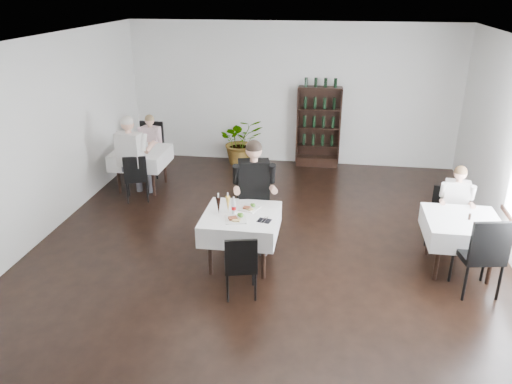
% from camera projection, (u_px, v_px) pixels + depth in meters
% --- Properties ---
extents(room_shell, '(9.00, 9.00, 9.00)m').
position_uv_depth(room_shell, '(263.00, 165.00, 6.54)').
color(room_shell, black).
rests_on(room_shell, ground).
extents(wine_shelf, '(0.90, 0.28, 1.75)m').
position_uv_depth(wine_shelf, '(318.00, 128.00, 10.64)').
color(wine_shelf, black).
rests_on(wine_shelf, ground).
extents(main_table, '(1.03, 1.03, 0.77)m').
position_uv_depth(main_table, '(241.00, 224.00, 6.92)').
color(main_table, black).
rests_on(main_table, ground).
extents(left_table, '(0.98, 0.98, 0.77)m').
position_uv_depth(left_table, '(141.00, 158.00, 9.54)').
color(left_table, black).
rests_on(left_table, ground).
extents(right_table, '(0.98, 0.98, 0.77)m').
position_uv_depth(right_table, '(462.00, 229.00, 6.78)').
color(right_table, black).
rests_on(right_table, ground).
extents(potted_tree, '(1.16, 1.10, 1.03)m').
position_uv_depth(potted_tree, '(241.00, 141.00, 10.90)').
color(potted_tree, '#24541D').
rests_on(potted_tree, ground).
extents(main_chair_far, '(0.50, 0.50, 0.94)m').
position_uv_depth(main_chair_far, '(248.00, 207.00, 7.64)').
color(main_chair_far, black).
rests_on(main_chair_far, ground).
extents(main_chair_near, '(0.48, 0.49, 0.87)m').
position_uv_depth(main_chair_near, '(241.00, 263.00, 6.19)').
color(main_chair_near, black).
rests_on(main_chair_near, ground).
extents(left_chair_far, '(0.51, 0.51, 1.08)m').
position_uv_depth(left_chair_far, '(151.00, 145.00, 10.28)').
color(left_chair_far, black).
rests_on(left_chair_far, ground).
extents(left_chair_near, '(0.52, 0.52, 0.89)m').
position_uv_depth(left_chair_near, '(136.00, 175.00, 8.99)').
color(left_chair_near, black).
rests_on(left_chair_near, ground).
extents(right_chair_far, '(0.50, 0.51, 0.87)m').
position_uv_depth(right_chair_far, '(443.00, 212.00, 7.56)').
color(right_chair_far, black).
rests_on(right_chair_far, ground).
extents(right_chair_near, '(0.58, 0.59, 1.10)m').
position_uv_depth(right_chair_near, '(483.00, 251.00, 6.20)').
color(right_chair_near, black).
rests_on(right_chair_near, ground).
extents(diner_main, '(0.68, 0.71, 1.64)m').
position_uv_depth(diner_main, '(254.00, 187.00, 7.29)').
color(diner_main, '#43444B').
rests_on(diner_main, ground).
extents(diner_left_far, '(0.54, 0.57, 1.30)m').
position_uv_depth(diner_left_far, '(149.00, 142.00, 10.04)').
color(diner_left_far, '#43444B').
rests_on(diner_left_far, ground).
extents(diner_left_near, '(0.63, 0.65, 1.58)m').
position_uv_depth(diner_left_near, '(132.00, 151.00, 8.96)').
color(diner_left_near, '#43444B').
rests_on(diner_left_near, ground).
extents(diner_right_far, '(0.51, 0.53, 1.27)m').
position_uv_depth(diner_right_far, '(456.00, 201.00, 7.34)').
color(diner_right_far, '#43444B').
rests_on(diner_right_far, ground).
extents(plate_far, '(0.30, 0.30, 0.08)m').
position_uv_depth(plate_far, '(249.00, 208.00, 7.00)').
color(plate_far, white).
rests_on(plate_far, main_table).
extents(plate_near, '(0.34, 0.34, 0.09)m').
position_uv_depth(plate_near, '(236.00, 219.00, 6.68)').
color(plate_near, white).
rests_on(plate_near, main_table).
extents(pilsner_dark, '(0.07, 0.07, 0.31)m').
position_uv_depth(pilsner_dark, '(218.00, 205.00, 6.82)').
color(pilsner_dark, black).
rests_on(pilsner_dark, main_table).
extents(pilsner_lager, '(0.07, 0.07, 0.29)m').
position_uv_depth(pilsner_lager, '(228.00, 204.00, 6.89)').
color(pilsner_lager, gold).
rests_on(pilsner_lager, main_table).
extents(coke_bottle, '(0.06, 0.06, 0.25)m').
position_uv_depth(coke_bottle, '(234.00, 207.00, 6.84)').
color(coke_bottle, silver).
rests_on(coke_bottle, main_table).
extents(napkin_cutlery, '(0.20, 0.19, 0.02)m').
position_uv_depth(napkin_cutlery, '(264.00, 220.00, 6.66)').
color(napkin_cutlery, black).
rests_on(napkin_cutlery, main_table).
extents(pepper_mill, '(0.04, 0.04, 0.09)m').
position_uv_depth(pepper_mill, '(470.00, 217.00, 6.69)').
color(pepper_mill, black).
rests_on(pepper_mill, right_table).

